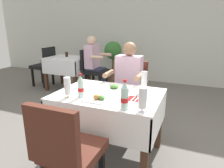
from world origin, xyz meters
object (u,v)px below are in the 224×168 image
plate_near_camera (98,98)px  background_table_tumbler (67,54)px  beer_glass_right (144,81)px  cola_bottle_secondary (81,87)px  chair_far_diner_seat (130,90)px  background_chair_right (93,68)px  seated_diner_far (127,82)px  plate_far_diner (115,88)px  cola_bottle_primary (125,97)px  background_patron (94,61)px  beer_glass_left (67,87)px  background_chair_left (45,64)px  chair_near_camera_side (67,150)px  main_dining_table (109,108)px  napkin_cutlery_set (136,99)px  potted_plant_corner (113,57)px  background_dining_table (67,66)px  beer_glass_middle (143,99)px

plate_near_camera → background_table_tumbler: (-1.94, 2.29, 0.04)m
beer_glass_right → cola_bottle_secondary: (-0.55, -0.46, -0.00)m
chair_far_diner_seat → background_table_tumbler: size_ratio=8.82×
background_chair_right → seated_diner_far: bearing=-46.1°
plate_far_diner → background_chair_right: 2.22m
plate_far_diner → cola_bottle_primary: 0.60m
background_patron → background_table_tumbler: size_ratio=11.45×
beer_glass_left → cola_bottle_primary: 0.65m
seated_diner_far → background_chair_left: size_ratio=1.30×
background_table_tumbler → chair_near_camera_side: bearing=-55.6°
chair_far_diner_seat → seated_diner_far: 0.19m
beer_glass_right → chair_near_camera_side: bearing=-107.7°
background_chair_right → background_table_tumbler: 0.77m
seated_diner_far → main_dining_table: bearing=-89.0°
chair_near_camera_side → background_chair_left: same height
main_dining_table → napkin_cutlery_set: napkin_cutlery_set is taller
beer_glass_right → potted_plant_corner: 3.21m
cola_bottle_primary → plate_near_camera: bearing=159.8°
chair_near_camera_side → cola_bottle_primary: 0.64m
napkin_cutlery_set → background_dining_table: size_ratio=0.21×
beer_glass_right → background_patron: 2.33m
plate_far_diner → background_chair_left: background_chair_left is taller
chair_far_diner_seat → cola_bottle_secondary: 1.10m
chair_far_diner_seat → background_chair_left: (-2.57, 1.17, 0.00)m
beer_glass_left → cola_bottle_secondary: size_ratio=0.85×
plate_far_diner → background_dining_table: size_ratio=0.27×
beer_glass_middle → background_dining_table: bearing=135.6°
chair_far_diner_seat → cola_bottle_primary: cola_bottle_primary is taller
main_dining_table → beer_glass_left: 0.52m
background_table_tumbler → background_chair_right: bearing=-6.5°
plate_near_camera → beer_glass_right: beer_glass_right is taller
seated_diner_far → cola_bottle_secondary: 0.95m
main_dining_table → plate_near_camera: size_ratio=4.88×
background_dining_table → background_table_tumbler: (-0.06, 0.08, 0.25)m
plate_far_diner → background_dining_table: (-1.91, 1.82, -0.22)m
beer_glass_left → background_chair_left: 3.19m
cola_bottle_primary → background_chair_left: (-2.87, 2.33, -0.32)m
beer_glass_middle → chair_near_camera_side: bearing=-134.4°
background_dining_table → background_table_tumbler: bearing=125.9°
cola_bottle_secondary → background_table_tumbler: 2.87m
main_dining_table → chair_near_camera_side: 0.81m
cola_bottle_primary → seated_diner_far: bearing=106.8°
chair_near_camera_side → beer_glass_middle: size_ratio=4.46×
cola_bottle_secondary → background_table_tumbler: (-1.75, 2.28, -0.05)m
chair_near_camera_side → beer_glass_right: bearing=72.3°
plate_far_diner → napkin_cutlery_set: size_ratio=1.25×
chair_near_camera_side → plate_near_camera: (-0.02, 0.59, 0.22)m
seated_diner_far → potted_plant_corner: size_ratio=1.18×
main_dining_table → potted_plant_corner: potted_plant_corner is taller
seated_diner_far → beer_glass_left: size_ratio=5.87×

